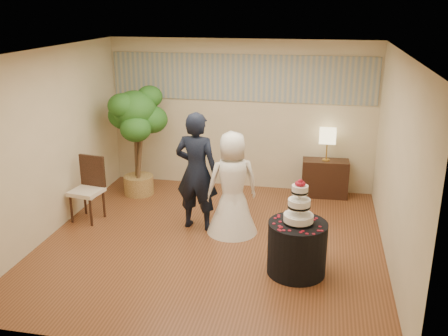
% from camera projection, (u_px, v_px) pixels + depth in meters
% --- Properties ---
extents(floor, '(5.00, 5.00, 0.00)m').
position_uv_depth(floor, '(212.00, 242.00, 7.47)').
color(floor, brown).
rests_on(floor, ground).
extents(ceiling, '(5.00, 5.00, 0.00)m').
position_uv_depth(ceiling, '(211.00, 51.00, 6.58)').
color(ceiling, white).
rests_on(ceiling, wall_back).
extents(wall_back, '(5.00, 0.06, 2.80)m').
position_uv_depth(wall_back, '(241.00, 115.00, 9.35)').
color(wall_back, beige).
rests_on(wall_back, ground).
extents(wall_front, '(5.00, 0.06, 2.80)m').
position_uv_depth(wall_front, '(153.00, 228.00, 4.70)').
color(wall_front, beige).
rests_on(wall_front, ground).
extents(wall_left, '(0.06, 5.00, 2.80)m').
position_uv_depth(wall_left, '(49.00, 143.00, 7.49)').
color(wall_left, beige).
rests_on(wall_left, ground).
extents(wall_right, '(0.06, 5.00, 2.80)m').
position_uv_depth(wall_right, '(397.00, 164.00, 6.56)').
color(wall_right, beige).
rests_on(wall_right, ground).
extents(mural_border, '(4.90, 0.02, 0.85)m').
position_uv_depth(mural_border, '(241.00, 78.00, 9.11)').
color(mural_border, '#969B8E').
rests_on(mural_border, wall_back).
extents(groom, '(0.73, 0.53, 1.87)m').
position_uv_depth(groom, '(197.00, 172.00, 7.69)').
color(groom, black).
rests_on(groom, floor).
extents(bride, '(1.04, 1.04, 1.61)m').
position_uv_depth(bride, '(232.00, 183.00, 7.58)').
color(bride, white).
rests_on(bride, floor).
extents(cake_table, '(0.89, 0.89, 0.72)m').
position_uv_depth(cake_table, '(297.00, 248.00, 6.54)').
color(cake_table, black).
rests_on(cake_table, floor).
extents(wedding_cake, '(0.39, 0.39, 0.60)m').
position_uv_depth(wedding_cake, '(299.00, 201.00, 6.33)').
color(wedding_cake, white).
rests_on(wedding_cake, cake_table).
extents(console, '(0.84, 0.40, 0.69)m').
position_uv_depth(console, '(325.00, 178.00, 9.15)').
color(console, black).
rests_on(console, floor).
extents(table_lamp, '(0.29, 0.29, 0.58)m').
position_uv_depth(table_lamp, '(327.00, 145.00, 8.95)').
color(table_lamp, beige).
rests_on(table_lamp, console).
extents(ficus_tree, '(1.26, 1.26, 2.05)m').
position_uv_depth(ficus_tree, '(136.00, 141.00, 9.04)').
color(ficus_tree, '#275F1E').
rests_on(ficus_tree, floor).
extents(side_chair, '(0.55, 0.57, 1.05)m').
position_uv_depth(side_chair, '(86.00, 190.00, 8.09)').
color(side_chair, black).
rests_on(side_chair, floor).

